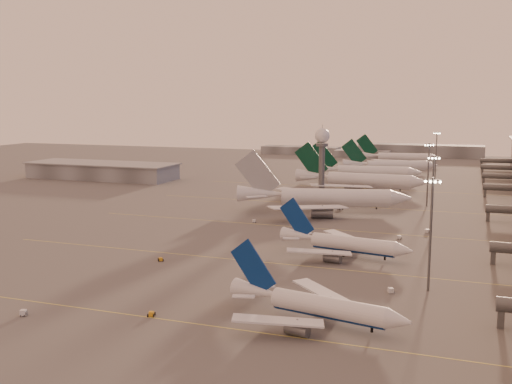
% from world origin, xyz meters
% --- Properties ---
extents(ground, '(700.00, 700.00, 0.00)m').
position_xyz_m(ground, '(0.00, 0.00, 0.00)').
color(ground, '#524F4F').
rests_on(ground, ground).
extents(taxiway_markings, '(180.00, 185.25, 0.02)m').
position_xyz_m(taxiway_markings, '(30.00, 56.00, 0.01)').
color(taxiway_markings, '#E0D34F').
rests_on(taxiway_markings, ground).
extents(hangar, '(82.00, 27.00, 8.50)m').
position_xyz_m(hangar, '(-120.00, 140.00, 4.32)').
color(hangar, slate).
rests_on(hangar, ground).
extents(radar_tower, '(6.40, 6.40, 31.10)m').
position_xyz_m(radar_tower, '(5.00, 120.00, 20.95)').
color(radar_tower, '#515458').
rests_on(radar_tower, ground).
extents(mast_a, '(3.60, 0.56, 25.00)m').
position_xyz_m(mast_a, '(58.00, 0.00, 13.74)').
color(mast_a, '#515458').
rests_on(mast_a, ground).
extents(mast_b, '(3.60, 0.56, 25.00)m').
position_xyz_m(mast_b, '(55.00, 55.00, 13.74)').
color(mast_b, '#515458').
rests_on(mast_b, ground).
extents(mast_c, '(3.60, 0.56, 25.00)m').
position_xyz_m(mast_c, '(50.00, 110.00, 13.74)').
color(mast_c, '#515458').
rests_on(mast_c, ground).
extents(mast_d, '(3.60, 0.56, 25.00)m').
position_xyz_m(mast_d, '(48.00, 200.00, 13.74)').
color(mast_d, '#515458').
rests_on(mast_d, ground).
extents(distant_horizon, '(165.00, 37.50, 9.00)m').
position_xyz_m(distant_horizon, '(2.62, 325.14, 3.89)').
color(distant_horizon, slate).
rests_on(distant_horizon, ground).
extents(narrowbody_near, '(36.54, 28.89, 14.41)m').
position_xyz_m(narrowbody_near, '(39.59, -27.19, 2.92)').
color(narrowbody_near, silver).
rests_on(narrowbody_near, ground).
extents(narrowbody_mid, '(37.52, 29.70, 14.76)m').
position_xyz_m(narrowbody_mid, '(34.74, 22.68, 2.99)').
color(narrowbody_mid, silver).
rests_on(narrowbody_mid, ground).
extents(widebody_white, '(64.57, 51.14, 23.12)m').
position_xyz_m(widebody_white, '(14.53, 84.79, 4.01)').
color(widebody_white, silver).
rests_on(widebody_white, ground).
extents(greentail_a, '(61.49, 49.64, 22.33)m').
position_xyz_m(greentail_a, '(18.23, 140.41, 3.94)').
color(greentail_a, silver).
rests_on(greentail_a, ground).
extents(greentail_b, '(58.18, 46.75, 21.17)m').
position_xyz_m(greentail_b, '(14.54, 176.67, 3.74)').
color(greentail_b, silver).
rests_on(greentail_b, ground).
extents(greentail_c, '(53.08, 42.19, 19.95)m').
position_xyz_m(greentail_c, '(22.49, 213.80, 3.52)').
color(greentail_c, silver).
rests_on(greentail_c, ground).
extents(greentail_d, '(54.36, 43.78, 19.74)m').
position_xyz_m(greentail_d, '(20.99, 267.61, 3.49)').
color(greentail_d, silver).
rests_on(greentail_d, ground).
extents(gsv_truck_a, '(6.27, 4.21, 2.38)m').
position_xyz_m(gsv_truck_a, '(-14.17, -42.30, 1.22)').
color(gsv_truck_a, silver).
rests_on(gsv_truck_a, ground).
extents(gsv_tug_near, '(2.55, 3.43, 0.88)m').
position_xyz_m(gsv_tug_near, '(8.88, -34.38, 0.45)').
color(gsv_tug_near, orange).
rests_on(gsv_tug_near, ground).
extents(gsv_catering_a, '(5.79, 4.50, 4.35)m').
position_xyz_m(gsv_catering_a, '(50.71, -4.22, 2.18)').
color(gsv_catering_a, silver).
rests_on(gsv_catering_a, ground).
extents(gsv_tug_mid, '(3.31, 3.55, 0.87)m').
position_xyz_m(gsv_tug_mid, '(-9.03, 1.93, 0.45)').
color(gsv_tug_mid, orange).
rests_on(gsv_tug_mid, ground).
extents(gsv_truck_b, '(6.22, 3.39, 2.38)m').
position_xyz_m(gsv_truck_b, '(46.82, 48.25, 1.21)').
color(gsv_truck_b, silver).
rests_on(gsv_truck_b, ground).
extents(gsv_truck_c, '(5.44, 4.48, 2.13)m').
position_xyz_m(gsv_truck_c, '(-2.89, 57.19, 1.09)').
color(gsv_truck_c, silver).
rests_on(gsv_truck_c, ground).
extents(gsv_catering_b, '(6.20, 4.25, 4.67)m').
position_xyz_m(gsv_catering_b, '(53.88, 60.08, 2.33)').
color(gsv_catering_b, silver).
rests_on(gsv_catering_b, ground).
extents(gsv_tug_far, '(4.11, 4.08, 1.03)m').
position_xyz_m(gsv_tug_far, '(19.51, 90.67, 0.53)').
color(gsv_tug_far, silver).
rests_on(gsv_tug_far, ground).
extents(gsv_truck_d, '(3.57, 5.19, 1.98)m').
position_xyz_m(gsv_truck_d, '(-12.77, 116.34, 1.01)').
color(gsv_truck_d, silver).
rests_on(gsv_truck_d, ground).
extents(gsv_tug_hangar, '(4.50, 3.90, 1.10)m').
position_xyz_m(gsv_tug_hangar, '(34.60, 162.37, 0.57)').
color(gsv_tug_hangar, orange).
rests_on(gsv_tug_hangar, ground).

